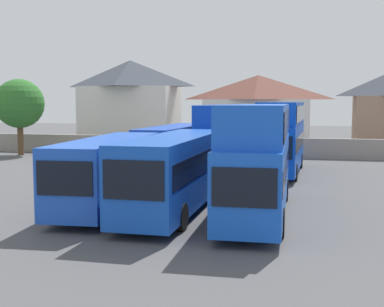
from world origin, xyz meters
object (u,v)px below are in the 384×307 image
(bus_2, at_px, (176,168))
(house_terrace_left, at_px, (131,102))
(bus_1, at_px, (109,168))
(tree_left_of_lot, at_px, (19,104))
(bus_5, at_px, (225,134))
(house_terrace_centre, at_px, (258,111))
(bus_4, at_px, (174,145))
(bus_3, at_px, (258,153))
(bus_6, at_px, (282,133))

(bus_2, xyz_separation_m, house_terrace_left, (-13.82, 33.03, 2.95))
(bus_1, xyz_separation_m, tree_left_of_lot, (-17.25, 20.91, 2.95))
(bus_5, relative_size, house_terrace_centre, 1.02)
(bus_4, distance_m, house_terrace_centre, 19.58)
(bus_1, bearing_deg, bus_3, 86.51)
(bus_4, bearing_deg, tree_left_of_lot, -110.88)
(bus_5, relative_size, tree_left_of_lot, 1.63)
(bus_2, bearing_deg, bus_1, -91.19)
(bus_1, xyz_separation_m, bus_2, (3.32, -0.10, 0.11))
(bus_5, bearing_deg, bus_3, 15.03)
(tree_left_of_lot, bearing_deg, bus_6, -16.12)
(house_terrace_centre, bearing_deg, tree_left_of_lot, -151.33)
(bus_4, bearing_deg, bus_2, 17.66)
(bus_1, bearing_deg, bus_4, 177.79)
(bus_2, distance_m, tree_left_of_lot, 29.54)
(bus_4, xyz_separation_m, bus_6, (7.76, 0.25, 0.94))
(bus_6, bearing_deg, bus_2, -14.47)
(bus_2, height_order, bus_3, bus_3)
(house_terrace_left, distance_m, tree_left_of_lot, 13.78)
(bus_4, xyz_separation_m, bus_5, (3.66, 0.49, 0.84))
(bus_3, height_order, bus_5, bus_3)
(bus_6, distance_m, house_terrace_centre, 19.09)
(bus_1, distance_m, house_terrace_centre, 32.82)
(house_terrace_centre, bearing_deg, bus_6, -79.50)
(bus_1, height_order, bus_4, bus_1)
(bus_1, distance_m, bus_4, 13.53)
(bus_3, height_order, bus_6, bus_6)
(bus_1, relative_size, house_terrace_left, 1.00)
(bus_3, height_order, bus_4, bus_3)
(bus_2, height_order, bus_5, bus_5)
(bus_4, height_order, house_terrace_left, house_terrace_left)
(bus_1, relative_size, bus_6, 0.97)
(bus_1, distance_m, tree_left_of_lot, 27.26)
(bus_6, bearing_deg, bus_3, 0.52)
(bus_2, relative_size, bus_3, 0.98)
(bus_1, height_order, bus_5, bus_5)
(tree_left_of_lot, bearing_deg, bus_5, -18.52)
(bus_1, height_order, bus_3, bus_3)
(bus_4, bearing_deg, bus_1, 4.05)
(bus_3, relative_size, house_terrace_left, 1.12)
(house_terrace_left, relative_size, tree_left_of_lot, 1.49)
(house_terrace_centre, bearing_deg, bus_1, -96.96)
(bus_5, bearing_deg, bus_4, -82.28)
(bus_3, xyz_separation_m, house_terrace_left, (-17.57, 32.92, 2.17))
(bus_6, bearing_deg, house_terrace_centre, -167.45)
(bus_3, relative_size, tree_left_of_lot, 1.67)
(bus_5, bearing_deg, tree_left_of_lot, -108.41)
(house_terrace_left, bearing_deg, bus_1, -72.31)
(bus_2, distance_m, bus_3, 3.83)
(bus_2, height_order, bus_6, bus_6)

